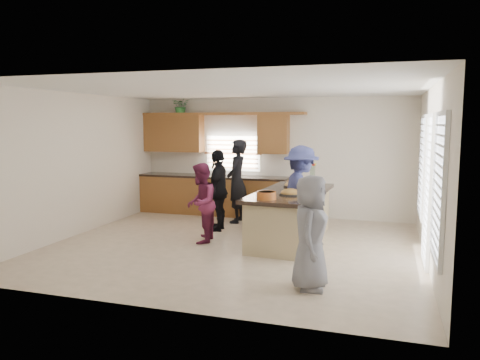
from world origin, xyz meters
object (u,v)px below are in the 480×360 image
(island, at_px, (290,217))
(woman_right_front, at_px, (311,233))
(salad_bowl, at_px, (266,195))
(woman_left_mid, at_px, (201,203))
(woman_left_front, at_px, (218,190))
(woman_right_back, at_px, (301,194))
(woman_left_back, at_px, (237,181))

(island, distance_m, woman_right_front, 2.57)
(salad_bowl, height_order, woman_right_front, woman_right_front)
(woman_left_mid, bearing_deg, woman_left_front, 171.28)
(woman_right_back, xyz_separation_m, woman_right_front, (0.56, -2.41, -0.13))
(woman_left_front, distance_m, woman_right_back, 1.86)
(salad_bowl, xyz_separation_m, woman_right_back, (0.40, 1.02, -0.12))
(woman_left_back, relative_size, woman_right_back, 1.03)
(island, height_order, woman_right_back, woman_right_back)
(woman_right_front, bearing_deg, salad_bowl, 33.46)
(island, bearing_deg, salad_bowl, -97.88)
(salad_bowl, relative_size, woman_right_back, 0.18)
(woman_right_back, bearing_deg, island, 55.51)
(island, xyz_separation_m, woman_left_front, (-1.60, 0.44, 0.39))
(woman_left_mid, xyz_separation_m, woman_right_front, (2.33, -1.84, 0.03))
(woman_left_mid, height_order, woman_right_back, woman_right_back)
(woman_left_mid, distance_m, woman_right_front, 2.97)
(woman_left_mid, bearing_deg, woman_right_back, 97.47)
(island, relative_size, salad_bowl, 8.45)
(island, bearing_deg, woman_right_front, -69.42)
(salad_bowl, bearing_deg, woman_right_front, -55.31)
(island, height_order, woman_left_back, woman_left_back)
(island, xyz_separation_m, woman_right_back, (0.20, -0.02, 0.45))
(woman_left_front, bearing_deg, salad_bowl, 36.52)
(woman_left_back, height_order, woman_right_back, woman_left_back)
(salad_bowl, height_order, woman_right_back, woman_right_back)
(island, height_order, salad_bowl, salad_bowl)
(woman_left_back, height_order, woman_right_front, woman_left_back)
(woman_left_mid, relative_size, woman_left_front, 0.89)
(woman_right_front, bearing_deg, woman_left_back, 29.67)
(woman_right_front, bearing_deg, woman_left_mid, 50.43)
(salad_bowl, relative_size, woman_left_mid, 0.22)
(island, xyz_separation_m, woman_right_front, (0.76, -2.43, 0.32))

